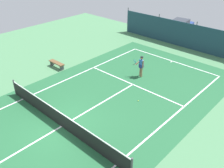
# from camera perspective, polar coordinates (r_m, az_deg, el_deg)

# --- Properties ---
(ground_plane) EXTENTS (36.00, 36.00, 0.00)m
(ground_plane) POSITION_cam_1_polar(r_m,az_deg,el_deg) (14.45, -11.46, -9.51)
(ground_plane) COLOR #4C8456
(court_surface) EXTENTS (11.02, 26.60, 0.01)m
(court_surface) POSITION_cam_1_polar(r_m,az_deg,el_deg) (14.45, -11.46, -9.49)
(court_surface) COLOR #236038
(court_surface) RESTS_ON ground
(tennis_net) EXTENTS (10.12, 0.10, 1.10)m
(tennis_net) POSITION_cam_1_polar(r_m,az_deg,el_deg) (14.14, -11.67, -7.90)
(tennis_net) COLOR black
(tennis_net) RESTS_ON ground
(back_fence) EXTENTS (16.30, 0.98, 2.70)m
(back_fence) POSITION_cam_1_polar(r_m,az_deg,el_deg) (25.48, 18.64, 9.18)
(back_fence) COLOR #1E3D4C
(back_fence) RESTS_ON ground
(tennis_player) EXTENTS (0.84, 0.65, 1.64)m
(tennis_player) POSITION_cam_1_polar(r_m,az_deg,el_deg) (18.83, 6.69, 4.33)
(tennis_player) COLOR #9E7051
(tennis_player) RESTS_ON ground
(tennis_ball_near_player) EXTENTS (0.07, 0.07, 0.07)m
(tennis_ball_near_player) POSITION_cam_1_polar(r_m,az_deg,el_deg) (16.29, 6.03, -3.82)
(tennis_ball_near_player) COLOR #CCDB33
(tennis_ball_near_player) RESTS_ON ground
(parked_car) EXTENTS (2.44, 4.41, 1.68)m
(parked_car) POSITION_cam_1_polar(r_m,az_deg,el_deg) (28.79, 15.18, 12.37)
(parked_car) COLOR navy
(parked_car) RESTS_ON ground
(courtside_bench) EXTENTS (1.60, 0.40, 0.49)m
(courtside_bench) POSITION_cam_1_polar(r_m,az_deg,el_deg) (20.83, -12.56, 4.60)
(courtside_bench) COLOR brown
(courtside_bench) RESTS_ON ground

